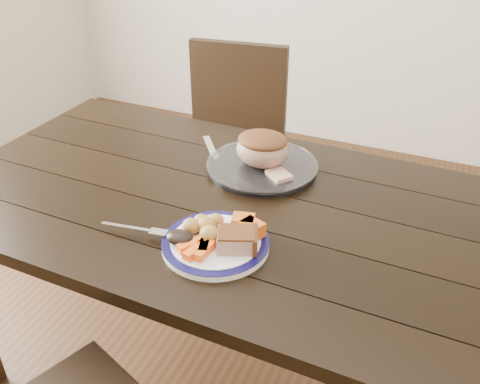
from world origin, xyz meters
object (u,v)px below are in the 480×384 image
at_px(roast_joint, 263,150).
at_px(carving_knife, 219,165).
at_px(pork_slice, 237,240).
at_px(dining_table, 218,224).
at_px(fork, 139,230).
at_px(chair_far, 231,144).
at_px(serving_platter, 262,167).
at_px(dinner_plate, 216,244).

height_order(roast_joint, carving_knife, roast_joint).
bearing_deg(carving_knife, pork_slice, -6.08).
relative_size(dining_table, fork, 9.11).
distance_m(chair_far, roast_joint, 0.70).
bearing_deg(serving_platter, pork_slice, -76.78).
relative_size(roast_joint, carving_knife, 0.61).
xyz_separation_m(pork_slice, fork, (-0.26, -0.03, -0.02)).
xyz_separation_m(dining_table, carving_knife, (-0.07, 0.16, 0.10)).
bearing_deg(dinner_plate, pork_slice, -4.76).
bearing_deg(dinner_plate, serving_platter, 95.27).
distance_m(roast_joint, carving_knife, 0.15).
height_order(chair_far, carving_knife, chair_far).
distance_m(pork_slice, fork, 0.26).
height_order(chair_far, fork, chair_far).
bearing_deg(serving_platter, dinner_plate, -84.73).
bearing_deg(pork_slice, fork, -172.83).
distance_m(serving_platter, carving_knife, 0.14).
bearing_deg(serving_platter, dining_table, -105.96).
height_order(dining_table, pork_slice, pork_slice).
relative_size(chair_far, fork, 5.22).
bearing_deg(pork_slice, chair_far, 115.23).
relative_size(serving_platter, fork, 1.87).
xyz_separation_m(dinner_plate, carving_knife, (-0.17, 0.37, -0.00)).
height_order(dining_table, chair_far, chair_far).
relative_size(dining_table, chair_far, 1.75).
xyz_separation_m(dining_table, chair_far, (-0.29, 0.74, -0.13)).
bearing_deg(fork, roast_joint, 61.50).
distance_m(chair_far, pork_slice, 1.08).
bearing_deg(roast_joint, dining_table, -105.96).
relative_size(serving_platter, carving_knife, 1.25).
bearing_deg(fork, chair_far, 92.27).
distance_m(dining_table, serving_platter, 0.23).
height_order(dining_table, fork, fork).
distance_m(dining_table, carving_knife, 0.21).
relative_size(dining_table, pork_slice, 17.62).
bearing_deg(chair_far, fork, 93.44).
bearing_deg(dining_table, chair_far, 111.60).
relative_size(pork_slice, fork, 0.52).
distance_m(chair_far, dinner_plate, 1.05).
relative_size(dinner_plate, pork_slice, 2.89).
xyz_separation_m(dinner_plate, fork, (-0.20, -0.04, 0.01)).
bearing_deg(serving_platter, carving_knife, -164.15).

